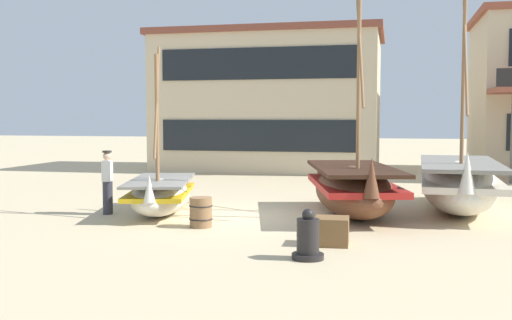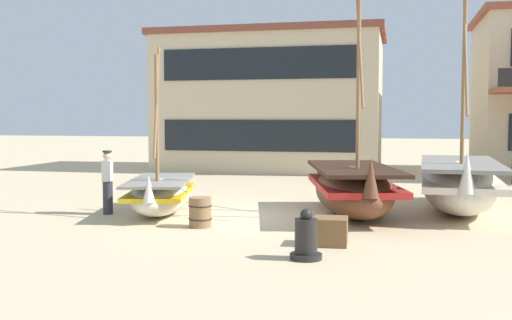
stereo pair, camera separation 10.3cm
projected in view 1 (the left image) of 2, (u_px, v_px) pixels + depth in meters
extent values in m
plane|color=#CCB78E|center=(247.00, 217.00, 15.49)|extent=(120.00, 120.00, 0.00)
ellipsoid|color=silver|center=(160.00, 196.00, 15.98)|extent=(2.31, 3.98, 0.93)
cube|color=gold|center=(160.00, 192.00, 15.98)|extent=(2.29, 3.84, 0.11)
cube|color=gray|center=(160.00, 180.00, 15.95)|extent=(2.34, 3.92, 0.06)
cone|color=silver|center=(149.00, 189.00, 14.16)|extent=(0.36, 0.36, 0.65)
cylinder|color=olive|center=(157.00, 123.00, 15.38)|extent=(0.10, 0.10, 3.51)
cylinder|color=olive|center=(157.00, 102.00, 15.34)|extent=(0.31, 1.03, 2.89)
cube|color=olive|center=(162.00, 183.00, 16.24)|extent=(1.39, 0.49, 0.06)
ellipsoid|color=silver|center=(459.00, 186.00, 16.41)|extent=(2.18, 5.78, 1.37)
cube|color=silver|center=(459.00, 180.00, 16.40)|extent=(2.19, 5.55, 0.16)
cube|color=gray|center=(460.00, 163.00, 16.36)|extent=(2.24, 5.67, 0.10)
cone|color=silver|center=(467.00, 173.00, 13.73)|extent=(0.41, 0.41, 0.96)
cylinder|color=olive|center=(464.00, 59.00, 15.48)|extent=(0.10, 0.10, 6.18)
cylinder|color=olive|center=(465.00, 24.00, 15.42)|extent=(0.21, 3.40, 4.72)
cube|color=olive|center=(458.00, 168.00, 16.79)|extent=(1.86, 0.24, 0.06)
ellipsoid|color=brown|center=(353.00, 191.00, 15.64)|extent=(2.96, 5.13, 1.29)
cube|color=red|center=(353.00, 185.00, 15.63)|extent=(2.93, 4.95, 0.16)
cube|color=#351E13|center=(353.00, 168.00, 15.60)|extent=(2.99, 5.05, 0.09)
cone|color=brown|center=(372.00, 178.00, 13.29)|extent=(0.45, 0.45, 0.90)
cylinder|color=olive|center=(359.00, 74.00, 14.83)|extent=(0.10, 0.10, 5.44)
cylinder|color=olive|center=(359.00, 32.00, 14.76)|extent=(0.39, 1.36, 3.75)
cube|color=olive|center=(351.00, 172.00, 15.97)|extent=(1.77, 0.57, 0.06)
cylinder|color=#33333D|center=(108.00, 198.00, 15.89)|extent=(0.26, 0.26, 0.88)
cube|color=silver|center=(107.00, 171.00, 15.84)|extent=(0.29, 0.40, 0.54)
sphere|color=beige|center=(107.00, 156.00, 15.81)|extent=(0.22, 0.22, 0.22)
cylinder|color=#2D2823|center=(107.00, 152.00, 15.81)|extent=(0.24, 0.24, 0.05)
cylinder|color=black|center=(308.00, 256.00, 10.89)|extent=(0.59, 0.59, 0.10)
cylinder|color=black|center=(308.00, 236.00, 10.86)|extent=(0.41, 0.41, 0.63)
sphere|color=black|center=(308.00, 215.00, 10.84)|extent=(0.23, 0.23, 0.23)
cylinder|color=olive|center=(201.00, 212.00, 14.03)|extent=(0.52, 0.52, 0.70)
torus|color=black|center=(201.00, 206.00, 14.02)|extent=(0.56, 0.56, 0.03)
torus|color=black|center=(201.00, 219.00, 14.04)|extent=(0.56, 0.56, 0.03)
cube|color=brown|center=(332.00, 231.00, 12.09)|extent=(0.69, 0.69, 0.56)
cube|color=beige|center=(270.00, 105.00, 29.58)|extent=(10.45, 6.07, 6.35)
cube|color=brown|center=(270.00, 36.00, 29.34)|extent=(10.87, 6.31, 0.30)
cube|color=black|center=(256.00, 136.00, 26.70)|extent=(8.78, 0.06, 1.40)
cube|color=black|center=(256.00, 63.00, 26.48)|extent=(8.78, 0.06, 1.40)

